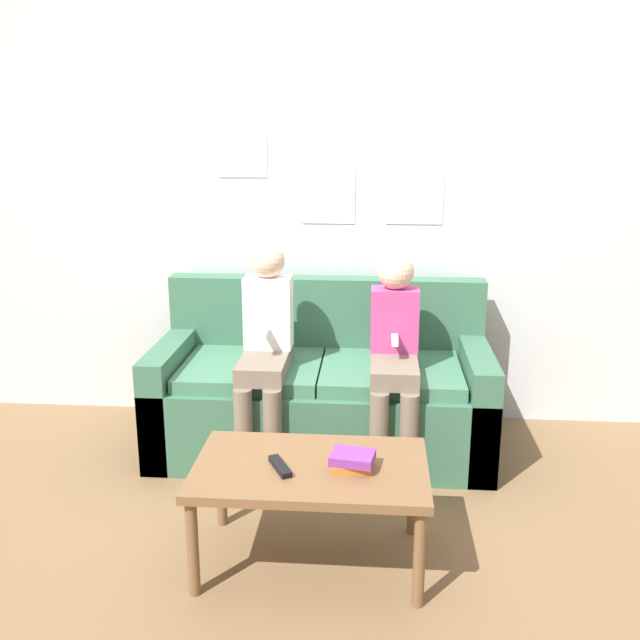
% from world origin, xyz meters
% --- Properties ---
extents(ground_plane, '(10.00, 10.00, 0.00)m').
position_xyz_m(ground_plane, '(0.00, 0.00, 0.00)').
color(ground_plane, brown).
extents(wall_back, '(8.00, 0.07, 2.60)m').
position_xyz_m(wall_back, '(0.00, 1.00, 1.30)').
color(wall_back, silver).
rests_on(wall_back, ground_plane).
extents(couch, '(1.75, 0.79, 0.88)m').
position_xyz_m(couch, '(0.00, 0.52, 0.29)').
color(couch, '#38664C').
rests_on(couch, ground_plane).
extents(coffee_table, '(0.90, 0.57, 0.42)m').
position_xyz_m(coffee_table, '(0.04, -0.55, 0.37)').
color(coffee_table, brown).
rests_on(coffee_table, ground_plane).
extents(person_left, '(0.24, 0.55, 1.12)m').
position_xyz_m(person_left, '(-0.27, 0.33, 0.63)').
color(person_left, '#756656').
rests_on(person_left, ground_plane).
extents(person_right, '(0.24, 0.55, 1.08)m').
position_xyz_m(person_right, '(0.37, 0.32, 0.61)').
color(person_right, '#756656').
rests_on(person_right, ground_plane).
extents(tv_remote, '(0.11, 0.17, 0.02)m').
position_xyz_m(tv_remote, '(-0.07, -0.60, 0.43)').
color(tv_remote, black).
rests_on(tv_remote, coffee_table).
extents(book_stack, '(0.18, 0.15, 0.06)m').
position_xyz_m(book_stack, '(0.20, -0.57, 0.46)').
color(book_stack, orange).
rests_on(book_stack, coffee_table).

